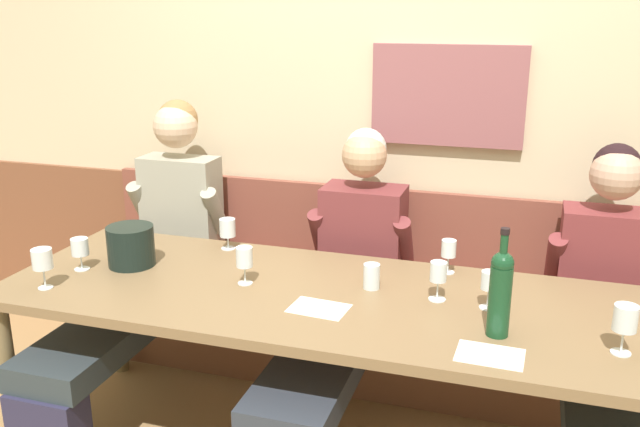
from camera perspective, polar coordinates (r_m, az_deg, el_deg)
room_wall_back at (r=3.37m, az=5.50°, el=10.08°), size 6.80×0.12×2.80m
wood_wainscot_panel at (r=3.55m, az=4.85°, el=-5.28°), size 6.80×0.03×0.92m
wall_bench at (r=3.44m, az=3.99°, el=-9.28°), size 2.88×0.42×0.94m
dining_table at (r=2.67m, az=0.61°, el=-8.03°), size 2.58×0.89×0.74m
person_right_seat at (r=3.33m, az=-14.24°, el=-3.60°), size 0.49×1.31×1.36m
person_center_right_seat at (r=2.98m, az=1.95°, el=-6.27°), size 0.49×1.31×1.26m
person_center_left_seat at (r=2.90m, az=22.95°, el=-8.41°), size 0.49×1.31×1.26m
ice_bucket at (r=3.00m, az=-15.50°, el=-2.62°), size 0.20×0.20×0.17m
wine_bottle_amber_mid at (r=2.33m, az=14.81°, el=-6.22°), size 0.07×0.07×0.38m
wine_glass_by_bottle at (r=3.01m, az=-19.39°, el=-2.78°), size 0.07×0.07×0.14m
wine_glass_near_bucket at (r=2.55m, az=13.94°, el=-5.62°), size 0.06×0.06×0.14m
wine_glass_left_end at (r=2.85m, az=-22.16°, el=-3.66°), size 0.08×0.08×0.16m
wine_glass_mid_right at (r=2.58m, az=9.84°, el=-5.00°), size 0.06×0.06×0.15m
wine_glass_center_rear at (r=2.71m, az=-6.33°, el=-3.80°), size 0.07×0.07×0.15m
wine_glass_mid_left at (r=2.85m, az=10.68°, el=-3.04°), size 0.06×0.06×0.14m
wine_glass_center_front at (r=3.11m, az=-7.72°, el=-1.24°), size 0.07×0.07×0.14m
wine_glass_right_end at (r=2.36m, az=24.11°, el=-8.16°), size 0.08×0.08×0.16m
water_tumbler_center at (r=2.68m, az=4.33°, el=-5.24°), size 0.06×0.06×0.10m
tasting_sheet_left_guest at (r=2.26m, az=13.99°, el=-11.39°), size 0.22×0.16×0.00m
tasting_sheet_right_guest at (r=2.51m, az=-0.09°, el=-7.91°), size 0.22×0.17×0.00m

